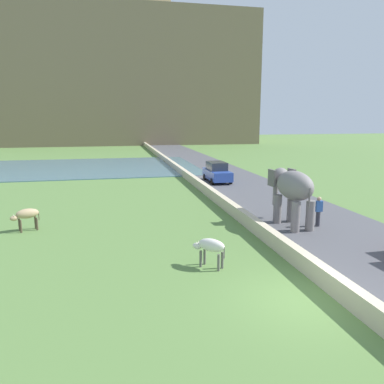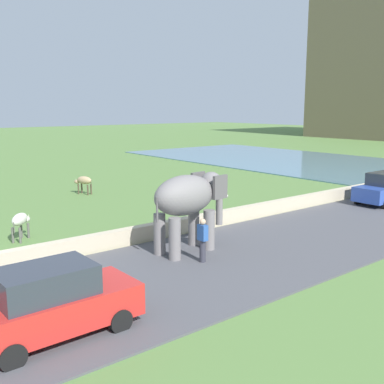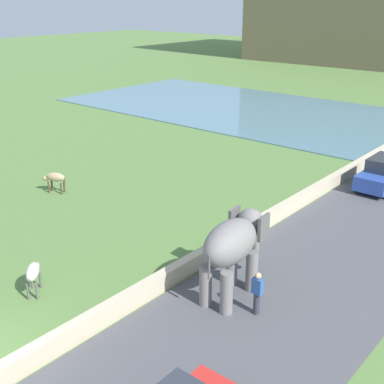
% 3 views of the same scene
% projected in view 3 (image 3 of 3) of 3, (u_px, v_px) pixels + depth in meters
% --- Properties ---
extents(barrier_wall, '(0.40, 110.00, 0.69)m').
position_uv_depth(barrier_wall, '(312.00, 193.00, 26.82)').
color(barrier_wall, beige).
rests_on(barrier_wall, ground).
extents(lake, '(36.00, 18.00, 0.08)m').
position_uv_depth(lake, '(250.00, 109.00, 47.90)').
color(lake, slate).
rests_on(lake, ground).
extents(elephant, '(1.64, 3.53, 2.99)m').
position_uv_depth(elephant, '(233.00, 245.00, 17.55)').
color(elephant, slate).
rests_on(elephant, ground).
extents(person_beside_elephant, '(0.36, 0.22, 1.63)m').
position_uv_depth(person_beside_elephant, '(257.00, 293.00, 16.85)').
color(person_beside_elephant, '#33333D').
rests_on(person_beside_elephant, ground).
extents(car_blue, '(1.81, 4.01, 1.80)m').
position_uv_depth(car_blue, '(383.00, 174.00, 28.03)').
color(car_blue, '#2D4CA8').
rests_on(car_blue, ground).
extents(cow_tan, '(1.41, 0.85, 1.15)m').
position_uv_depth(cow_tan, '(55.00, 178.00, 27.53)').
color(cow_tan, tan).
rests_on(cow_tan, ground).
extents(cow_white, '(1.24, 1.20, 1.15)m').
position_uv_depth(cow_white, '(33.00, 273.00, 18.14)').
color(cow_white, silver).
rests_on(cow_white, ground).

